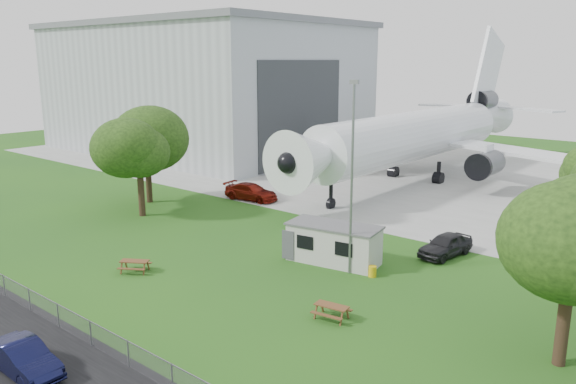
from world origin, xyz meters
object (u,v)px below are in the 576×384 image
Objects in this scene: airliner at (421,133)px; site_cabin at (334,243)px; car_centre_sedan at (23,358)px; picnic_east at (331,319)px; picnic_west at (135,272)px; hangar at (205,86)px.

site_cabin is (8.28, -28.68, -3.96)m from airliner.
airliner reaches higher than car_centre_sedan.
picnic_east is 0.41× the size of car_centre_sedan.
site_cabin is 3.85× the size of picnic_west.
airliner is at bearing 106.11° from site_cabin.
hangar reaches higher than picnic_west.
hangar is 0.90× the size of airliner.
hangar is 9.82× the size of car_centre_sedan.
picnic_east is (13.60, 2.57, 0.00)m from picnic_west.
picnic_west is at bearing -132.45° from site_cabin.
picnic_east is (4.81, -7.03, -1.31)m from site_cabin.
picnic_west is at bearing -177.56° from picnic_east.
site_cabin is at bearing -73.89° from airliner.
hangar is at bearing 179.78° from airliner.
car_centre_sedan is at bearing -83.03° from airliner.
car_centre_sedan is (5.93, -48.54, -4.55)m from airliner.
picnic_west is at bearing 31.49° from car_centre_sedan.
car_centre_sedan is at bearing -96.73° from site_cabin.
hangar reaches higher than car_centre_sedan.
site_cabin is at bearing 15.07° from picnic_west.
picnic_west is 13.84m from picnic_east.
site_cabin is 20.01m from car_centre_sedan.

